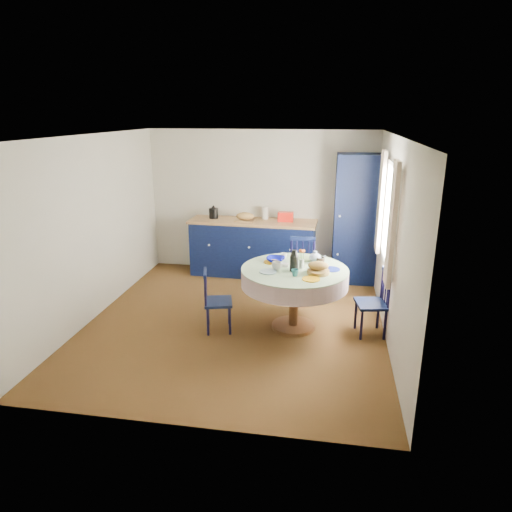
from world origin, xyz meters
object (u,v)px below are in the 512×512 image
(mug_a, at_px, (277,266))
(mug_c, at_px, (320,260))
(chair_far, at_px, (302,269))
(chair_right, at_px, (374,302))
(dining_table, at_px, (295,278))
(kitchen_counter, at_px, (253,247))
(chair_left, at_px, (215,300))
(mug_b, at_px, (295,273))
(mug_d, at_px, (284,256))
(pantry_cabinet, at_px, (357,219))
(cobalt_bowl, at_px, (276,259))

(mug_a, xyz_separation_m, mug_c, (0.55, 0.33, -0.01))
(chair_far, bearing_deg, chair_right, -48.14)
(dining_table, bearing_deg, kitchen_counter, 114.15)
(chair_left, distance_m, chair_right, 2.06)
(dining_table, height_order, mug_b, dining_table)
(chair_left, relative_size, mug_c, 7.49)
(dining_table, xyz_separation_m, chair_far, (0.02, 1.04, -0.23))
(mug_d, bearing_deg, mug_a, -95.72)
(pantry_cabinet, xyz_separation_m, cobalt_bowl, (-1.14, -1.75, -0.20))
(chair_left, bearing_deg, cobalt_bowl, -72.00)
(mug_c, bearing_deg, pantry_cabinet, 72.76)
(chair_left, xyz_separation_m, mug_d, (0.83, 0.61, 0.46))
(chair_left, distance_m, chair_far, 1.64)
(mug_c, bearing_deg, mug_d, 166.32)
(cobalt_bowl, bearing_deg, chair_far, 68.71)
(chair_left, xyz_separation_m, chair_right, (2.04, 0.22, 0.02))
(mug_a, bearing_deg, dining_table, 16.64)
(chair_left, xyz_separation_m, mug_b, (1.03, -0.05, 0.46))
(mug_d, xyz_separation_m, cobalt_bowl, (-0.10, -0.14, -0.01))
(dining_table, distance_m, chair_left, 1.08)
(chair_right, height_order, mug_a, mug_a)
(mug_a, bearing_deg, pantry_cabinet, 62.30)
(chair_far, height_order, mug_b, chair_far)
(pantry_cabinet, relative_size, chair_left, 2.57)
(kitchen_counter, bearing_deg, cobalt_bowl, -68.65)
(chair_right, xyz_separation_m, mug_a, (-1.26, -0.07, 0.45))
(kitchen_counter, distance_m, chair_left, 2.26)
(chair_right, relative_size, mug_b, 9.59)
(mug_c, bearing_deg, mug_b, -118.56)
(pantry_cabinet, bearing_deg, mug_c, -108.39)
(chair_far, relative_size, mug_a, 7.50)
(chair_left, xyz_separation_m, mug_a, (0.78, 0.16, 0.47))
(kitchen_counter, relative_size, dining_table, 1.60)
(dining_table, xyz_separation_m, chair_left, (-1.02, -0.23, -0.29))
(kitchen_counter, bearing_deg, mug_b, -65.98)
(chair_far, relative_size, mug_b, 10.40)
(mug_c, distance_m, mug_d, 0.52)
(chair_far, bearing_deg, mug_b, -92.32)
(pantry_cabinet, distance_m, mug_c, 1.83)
(chair_right, bearing_deg, mug_b, -85.31)
(mug_a, relative_size, mug_b, 1.39)
(chair_right, bearing_deg, cobalt_bowl, -111.34)
(kitchen_counter, height_order, mug_b, kitchen_counter)
(mug_a, bearing_deg, chair_right, 3.04)
(chair_left, relative_size, mug_d, 9.37)
(pantry_cabinet, relative_size, chair_right, 2.43)
(mug_b, height_order, mug_d, mug_b)
(mug_d, distance_m, cobalt_bowl, 0.17)
(pantry_cabinet, height_order, chair_left, pantry_cabinet)
(dining_table, height_order, cobalt_bowl, dining_table)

